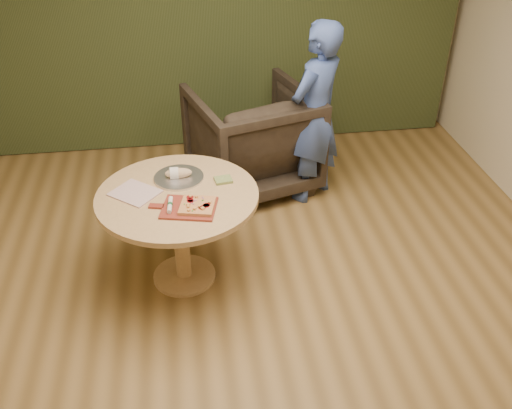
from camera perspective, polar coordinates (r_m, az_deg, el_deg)
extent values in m
cube|color=olive|center=(3.95, 0.78, -12.82)|extent=(5.00, 6.00, 0.02)
cube|color=beige|center=(5.90, -3.83, 19.28)|extent=(5.00, 0.02, 2.80)
cube|color=#283216|center=(5.79, -3.74, 19.02)|extent=(4.80, 0.14, 2.78)
cylinder|color=tan|center=(4.39, -7.16, -7.05)|extent=(0.47, 0.47, 0.03)
cylinder|color=tan|center=(4.17, -7.48, -3.50)|extent=(0.11, 0.11, 0.68)
cylinder|color=tan|center=(3.96, -7.87, 0.82)|extent=(1.12, 1.12, 0.04)
cube|color=maroon|center=(3.78, -6.70, -0.33)|extent=(0.40, 0.35, 0.01)
cube|color=maroon|center=(3.83, -9.93, -0.17)|extent=(0.11, 0.07, 0.01)
cube|color=tan|center=(3.76, -5.89, -0.11)|extent=(0.26, 0.26, 0.02)
cylinder|color=#670A0D|center=(3.79, -6.58, 0.30)|extent=(0.04, 0.04, 0.00)
cylinder|color=#670A0D|center=(3.80, -6.61, 0.43)|extent=(0.05, 0.05, 0.00)
cylinder|color=#670A0D|center=(3.74, -4.95, -0.05)|extent=(0.05, 0.05, 0.00)
cylinder|color=#670A0D|center=(3.72, -5.41, -0.30)|extent=(0.05, 0.05, 0.00)
cylinder|color=#670A0D|center=(3.83, -6.62, 0.73)|extent=(0.05, 0.05, 0.00)
cylinder|color=#670A0D|center=(3.74, -5.02, -0.10)|extent=(0.05, 0.05, 0.00)
cube|color=#D99A51|center=(3.72, -5.69, -0.20)|extent=(0.02, 0.02, 0.01)
cube|color=#D99A51|center=(3.70, -5.35, -0.40)|extent=(0.03, 0.03, 0.01)
cube|color=#D99A51|center=(3.75, -6.79, -0.02)|extent=(0.03, 0.03, 0.01)
cube|color=#D99A51|center=(3.70, -6.16, -0.42)|extent=(0.02, 0.02, 0.01)
cube|color=#D99A51|center=(3.82, -5.99, 0.78)|extent=(0.02, 0.02, 0.01)
cube|color=#D99A51|center=(3.69, -6.75, -0.58)|extent=(0.02, 0.02, 0.01)
cube|color=#D99A51|center=(3.76, -4.65, 0.23)|extent=(0.02, 0.02, 0.01)
cube|color=#D99A51|center=(3.83, -6.58, 0.80)|extent=(0.02, 0.02, 0.01)
cube|color=#D99A51|center=(3.73, -6.79, -0.23)|extent=(0.02, 0.02, 0.01)
cube|color=#397622|center=(3.79, -5.39, 0.41)|extent=(0.01, 0.01, 0.00)
cube|color=#397622|center=(3.76, -7.17, 0.03)|extent=(0.01, 0.01, 0.00)
cube|color=#397622|center=(3.69, -6.38, -0.64)|extent=(0.01, 0.01, 0.00)
cube|color=#397622|center=(3.75, -4.78, 0.08)|extent=(0.01, 0.01, 0.00)
cube|color=#397622|center=(3.71, -5.18, -0.34)|extent=(0.01, 0.01, 0.00)
cube|color=#397622|center=(3.71, -5.35, -0.44)|extent=(0.01, 0.01, 0.00)
cube|color=#397622|center=(3.81, -6.67, 0.47)|extent=(0.01, 0.01, 0.00)
cube|color=#397622|center=(3.79, -5.31, 0.42)|extent=(0.01, 0.01, 0.00)
cube|color=#8C4C74|center=(3.76, -6.38, 0.09)|extent=(0.03, 0.02, 0.00)
cube|color=#8C4C74|center=(3.79, -6.16, 0.41)|extent=(0.03, 0.02, 0.00)
cube|color=#8C4C74|center=(3.81, -5.34, 0.66)|extent=(0.01, 0.03, 0.00)
cube|color=#8C4C74|center=(3.72, -5.68, -0.34)|extent=(0.02, 0.03, 0.00)
cube|color=#8C4C74|center=(3.78, -6.40, 0.28)|extent=(0.03, 0.01, 0.00)
cylinder|color=beige|center=(3.79, -8.60, -0.03)|extent=(0.04, 0.17, 0.03)
cylinder|color=#194C26|center=(3.79, -8.60, -0.03)|extent=(0.04, 0.03, 0.03)
cube|color=silver|center=(3.87, -8.51, 0.75)|extent=(0.02, 0.04, 0.00)
cube|color=silver|center=(4.00, -12.00, 1.14)|extent=(0.39, 0.38, 0.01)
cylinder|color=silver|center=(4.12, -7.72, 2.66)|extent=(0.35, 0.35, 0.01)
cylinder|color=silver|center=(4.12, -7.72, 2.72)|extent=(0.36, 0.36, 0.02)
ellipsoid|color=tan|center=(4.10, -7.76, 3.13)|extent=(0.19, 0.08, 0.07)
cylinder|color=beige|center=(4.10, -8.18, 3.10)|extent=(0.06, 0.09, 0.09)
cube|color=#57692F|center=(4.06, -3.29, 2.47)|extent=(0.13, 0.12, 0.02)
imported|color=black|center=(5.22, -0.41, 7.05)|extent=(1.24, 1.20, 1.04)
imported|color=#395193|center=(4.95, 5.96, 8.96)|extent=(0.70, 0.68, 1.61)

